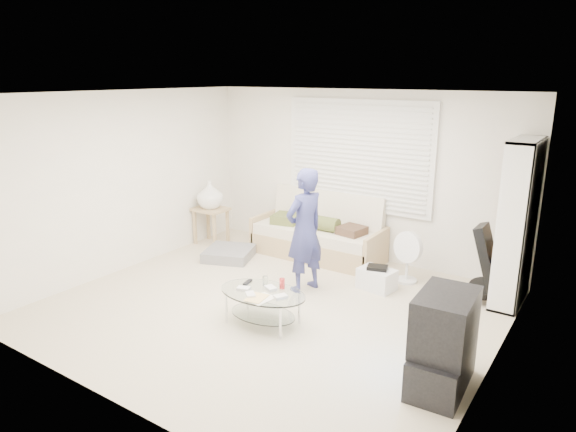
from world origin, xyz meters
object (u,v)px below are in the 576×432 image
Objects in this scene: coffee_table at (263,298)px; bookshelf at (517,224)px; tv_unit at (443,342)px; futon_sofa at (319,236)px.

bookshelf is at bearing 44.81° from coffee_table.
bookshelf is 2.30m from tv_unit.
tv_unit is at bearing -93.21° from bookshelf.
bookshelf reaches higher than tv_unit.
futon_sofa reaches higher than coffee_table.
bookshelf is 2.23× the size of tv_unit.
coffee_table is at bearing -135.19° from bookshelf.
coffee_table is (-2.03, 0.09, -0.12)m from tv_unit.
tv_unit is 2.04m from coffee_table.
tv_unit reaches higher than coffee_table.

